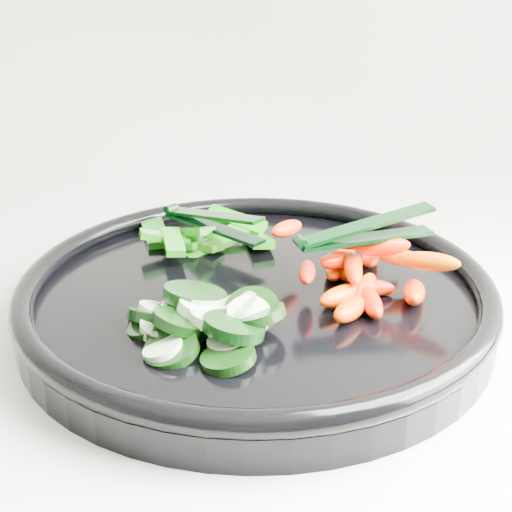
{
  "coord_description": "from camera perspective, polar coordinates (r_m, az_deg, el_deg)",
  "views": [
    {
      "loc": [
        0.67,
        1.13,
        1.21
      ],
      "look_at": [
        0.7,
        1.64,
        0.99
      ],
      "focal_mm": 50.0,
      "sensor_mm": 36.0,
      "label": 1
    }
  ],
  "objects": [
    {
      "name": "pepper_pile",
      "position": [
        0.65,
        -4.53,
        1.54
      ],
      "size": [
        0.12,
        0.1,
        0.03
      ],
      "color": "#1E6B0A",
      "rests_on": "veggie_tray"
    },
    {
      "name": "tong_carrot",
      "position": [
        0.55,
        8.51,
        1.9
      ],
      "size": [
        0.11,
        0.04,
        0.02
      ],
      "color": "black",
      "rests_on": "carrot_pile"
    },
    {
      "name": "cucumber_pile",
      "position": [
        0.51,
        -4.88,
        -5.1
      ],
      "size": [
        0.12,
        0.13,
        0.04
      ],
      "color": "black",
      "rests_on": "veggie_tray"
    },
    {
      "name": "tong_pepper",
      "position": [
        0.64,
        -3.69,
        2.85
      ],
      "size": [
        0.09,
        0.09,
        0.02
      ],
      "color": "black",
      "rests_on": "pepper_pile"
    },
    {
      "name": "carrot_pile",
      "position": [
        0.57,
        8.41,
        -1.18
      ],
      "size": [
        0.14,
        0.15,
        0.05
      ],
      "color": "#E23D00",
      "rests_on": "veggie_tray"
    },
    {
      "name": "veggie_tray",
      "position": [
        0.57,
        0.0,
        -3.2
      ],
      "size": [
        0.4,
        0.4,
        0.04
      ],
      "color": "black",
      "rests_on": "counter"
    }
  ]
}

